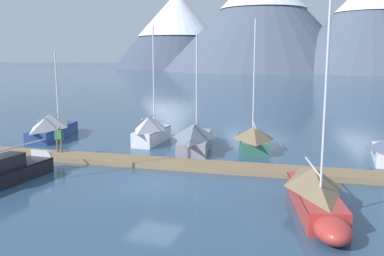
{
  "coord_description": "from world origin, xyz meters",
  "views": [
    {
      "loc": [
        8.35,
        -18.93,
        6.46
      ],
      "look_at": [
        0.0,
        6.0,
        2.0
      ],
      "focal_mm": 39.89,
      "sensor_mm": 36.0,
      "label": 1
    }
  ],
  "objects_px": {
    "sailboat_mid_dock_port": "(153,129)",
    "sailboat_outer_slip": "(316,193)",
    "sailboat_mid_dock_starboard": "(196,136)",
    "sailboat_nearest_berth": "(53,127)",
    "sailboat_far_berth": "(253,138)",
    "person_on_dock": "(59,138)"
  },
  "relations": [
    {
      "from": "sailboat_far_berth",
      "to": "sailboat_outer_slip",
      "type": "height_order",
      "value": "sailboat_far_berth"
    },
    {
      "from": "sailboat_nearest_berth",
      "to": "person_on_dock",
      "type": "xyz_separation_m",
      "value": [
        4.3,
        -5.18,
        0.32
      ]
    },
    {
      "from": "sailboat_nearest_berth",
      "to": "sailboat_far_berth",
      "type": "relative_size",
      "value": 0.79
    },
    {
      "from": "sailboat_outer_slip",
      "to": "sailboat_mid_dock_starboard",
      "type": "bearing_deg",
      "value": 130.21
    },
    {
      "from": "sailboat_outer_slip",
      "to": "sailboat_nearest_berth",
      "type": "bearing_deg",
      "value": 153.42
    },
    {
      "from": "sailboat_far_berth",
      "to": "person_on_dock",
      "type": "xyz_separation_m",
      "value": [
        -11.46,
        -6.28,
        0.48
      ]
    },
    {
      "from": "sailboat_outer_slip",
      "to": "sailboat_far_berth",
      "type": "bearing_deg",
      "value": 112.61
    },
    {
      "from": "sailboat_mid_dock_port",
      "to": "sailboat_mid_dock_starboard",
      "type": "distance_m",
      "value": 3.89
    },
    {
      "from": "person_on_dock",
      "to": "sailboat_mid_dock_port",
      "type": "bearing_deg",
      "value": 57.92
    },
    {
      "from": "sailboat_mid_dock_starboard",
      "to": "sailboat_far_berth",
      "type": "distance_m",
      "value": 4.04
    },
    {
      "from": "person_on_dock",
      "to": "sailboat_nearest_berth",
      "type": "bearing_deg",
      "value": 129.7
    },
    {
      "from": "sailboat_mid_dock_port",
      "to": "person_on_dock",
      "type": "relative_size",
      "value": 5.12
    },
    {
      "from": "sailboat_mid_dock_port",
      "to": "sailboat_far_berth",
      "type": "height_order",
      "value": "sailboat_far_berth"
    },
    {
      "from": "sailboat_mid_dock_starboard",
      "to": "sailboat_outer_slip",
      "type": "bearing_deg",
      "value": -49.79
    },
    {
      "from": "sailboat_outer_slip",
      "to": "sailboat_mid_dock_port",
      "type": "bearing_deg",
      "value": 137.72
    },
    {
      "from": "sailboat_nearest_berth",
      "to": "sailboat_mid_dock_port",
      "type": "height_order",
      "value": "sailboat_mid_dock_port"
    },
    {
      "from": "sailboat_mid_dock_starboard",
      "to": "sailboat_far_berth",
      "type": "xyz_separation_m",
      "value": [
        3.86,
        1.18,
        -0.1
      ]
    },
    {
      "from": "sailboat_mid_dock_port",
      "to": "person_on_dock",
      "type": "xyz_separation_m",
      "value": [
        -3.85,
        -6.15,
        0.27
      ]
    },
    {
      "from": "sailboat_mid_dock_starboard",
      "to": "sailboat_outer_slip",
      "type": "relative_size",
      "value": 0.96
    },
    {
      "from": "person_on_dock",
      "to": "sailboat_far_berth",
      "type": "bearing_deg",
      "value": 28.71
    },
    {
      "from": "sailboat_far_berth",
      "to": "sailboat_mid_dock_port",
      "type": "bearing_deg",
      "value": -179.02
    },
    {
      "from": "sailboat_mid_dock_port",
      "to": "sailboat_outer_slip",
      "type": "height_order",
      "value": "sailboat_mid_dock_port"
    }
  ]
}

